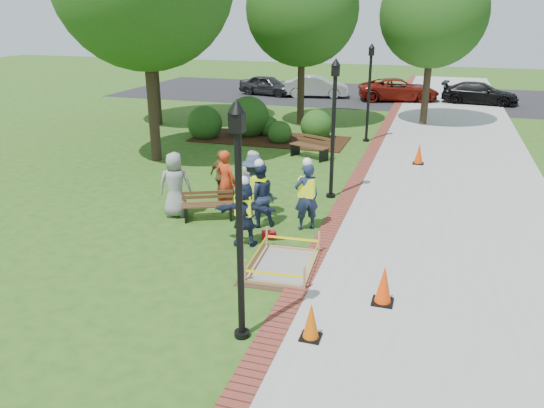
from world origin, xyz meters
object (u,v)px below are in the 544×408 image
(cone_front, at_px, (311,322))
(hivis_worker_a, at_px, (244,211))
(hivis_worker_c, at_px, (259,193))
(bench_near, at_px, (208,211))
(wet_concrete_pad, at_px, (284,258))
(hivis_worker_b, at_px, (307,194))
(lamp_near, at_px, (239,208))

(cone_front, relative_size, hivis_worker_a, 0.40)
(hivis_worker_a, bearing_deg, hivis_worker_c, 92.35)
(bench_near, distance_m, hivis_worker_c, 1.67)
(wet_concrete_pad, distance_m, hivis_worker_b, 2.48)
(bench_near, distance_m, lamp_near, 6.26)
(bench_near, xyz_separation_m, hivis_worker_b, (2.78, 0.17, 0.73))
(cone_front, distance_m, hivis_worker_c, 5.47)
(wet_concrete_pad, relative_size, hivis_worker_a, 1.33)
(bench_near, height_order, lamp_near, lamp_near)
(cone_front, bearing_deg, hivis_worker_c, 118.37)
(wet_concrete_pad, bearing_deg, lamp_near, -89.07)
(bench_near, height_order, hivis_worker_c, hivis_worker_c)
(wet_concrete_pad, height_order, lamp_near, lamp_near)
(wet_concrete_pad, distance_m, bench_near, 3.61)
(hivis_worker_a, bearing_deg, cone_front, -53.92)
(hivis_worker_c, bearing_deg, lamp_near, -74.75)
(bench_near, bearing_deg, hivis_worker_b, 3.40)
(bench_near, bearing_deg, hivis_worker_a, -39.82)
(hivis_worker_c, bearing_deg, hivis_worker_b, 7.51)
(wet_concrete_pad, relative_size, bench_near, 1.60)
(bench_near, relative_size, hivis_worker_c, 0.80)
(bench_near, height_order, hivis_worker_b, hivis_worker_b)
(cone_front, height_order, hivis_worker_a, hivis_worker_a)
(lamp_near, relative_size, hivis_worker_c, 2.26)
(bench_near, height_order, hivis_worker_a, hivis_worker_a)
(hivis_worker_a, relative_size, hivis_worker_c, 0.96)
(cone_front, xyz_separation_m, lamp_near, (-1.20, -0.29, 2.13))
(wet_concrete_pad, height_order, cone_front, cone_front)
(wet_concrete_pad, xyz_separation_m, lamp_near, (0.05, -2.88, 2.25))
(bench_near, height_order, cone_front, bench_near)
(hivis_worker_b, bearing_deg, bench_near, -176.60)
(wet_concrete_pad, relative_size, cone_front, 3.29)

